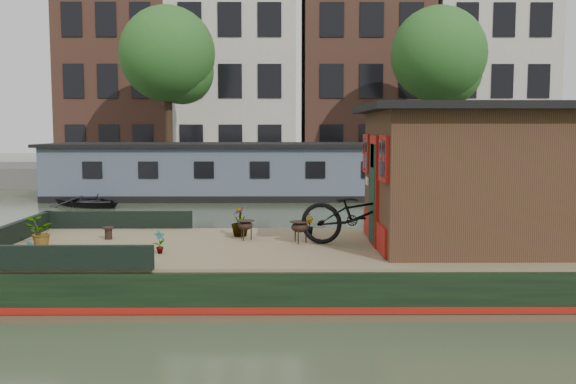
{
  "coord_description": "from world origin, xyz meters",
  "views": [
    {
      "loc": [
        -1.13,
        -10.97,
        2.66
      ],
      "look_at": [
        -1.06,
        0.5,
        1.53
      ],
      "focal_mm": 40.0,
      "sensor_mm": 36.0,
      "label": 1
    }
  ],
  "objects_px": {
    "cabin": "(477,174)",
    "bicycle": "(362,213)",
    "brazier_front": "(300,232)",
    "potted_plant_a": "(159,242)",
    "dinghy": "(90,198)",
    "brazier_rear": "(245,230)"
  },
  "relations": [
    {
      "from": "dinghy",
      "to": "cabin",
      "type": "bearing_deg",
      "value": -104.21
    },
    {
      "from": "cabin",
      "to": "brazier_front",
      "type": "distance_m",
      "value": 3.21
    },
    {
      "from": "cabin",
      "to": "dinghy",
      "type": "bearing_deg",
      "value": 132.25
    },
    {
      "from": "bicycle",
      "to": "brazier_front",
      "type": "relative_size",
      "value": 5.51
    },
    {
      "from": "potted_plant_a",
      "to": "dinghy",
      "type": "distance_m",
      "value": 12.7
    },
    {
      "from": "brazier_rear",
      "to": "dinghy",
      "type": "relative_size",
      "value": 0.13
    },
    {
      "from": "potted_plant_a",
      "to": "brazier_front",
      "type": "xyz_separation_m",
      "value": [
        2.29,
        0.94,
        0.0
      ]
    },
    {
      "from": "bicycle",
      "to": "potted_plant_a",
      "type": "distance_m",
      "value": 3.43
    },
    {
      "from": "potted_plant_a",
      "to": "dinghy",
      "type": "xyz_separation_m",
      "value": [
        -4.7,
        11.79,
        -0.56
      ]
    },
    {
      "from": "bicycle",
      "to": "brazier_front",
      "type": "xyz_separation_m",
      "value": [
        -1.05,
        0.28,
        -0.37
      ]
    },
    {
      "from": "cabin",
      "to": "brazier_rear",
      "type": "relative_size",
      "value": 11.04
    },
    {
      "from": "cabin",
      "to": "brazier_front",
      "type": "relative_size",
      "value": 10.26
    },
    {
      "from": "cabin",
      "to": "brazier_front",
      "type": "height_order",
      "value": "cabin"
    },
    {
      "from": "cabin",
      "to": "dinghy",
      "type": "relative_size",
      "value": 1.46
    },
    {
      "from": "bicycle",
      "to": "dinghy",
      "type": "bearing_deg",
      "value": 53.84
    },
    {
      "from": "bicycle",
      "to": "dinghy",
      "type": "xyz_separation_m",
      "value": [
        -8.04,
        11.13,
        -0.93
      ]
    },
    {
      "from": "cabin",
      "to": "bicycle",
      "type": "xyz_separation_m",
      "value": [
        -1.99,
        -0.09,
        -0.66
      ]
    },
    {
      "from": "brazier_front",
      "to": "dinghy",
      "type": "height_order",
      "value": "brazier_front"
    },
    {
      "from": "bicycle",
      "to": "brazier_rear",
      "type": "distance_m",
      "value": 2.16
    },
    {
      "from": "dinghy",
      "to": "brazier_front",
      "type": "bearing_deg",
      "value": -113.66
    },
    {
      "from": "brazier_front",
      "to": "dinghy",
      "type": "bearing_deg",
      "value": 122.8
    },
    {
      "from": "cabin",
      "to": "bicycle",
      "type": "distance_m",
      "value": 2.1
    }
  ]
}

